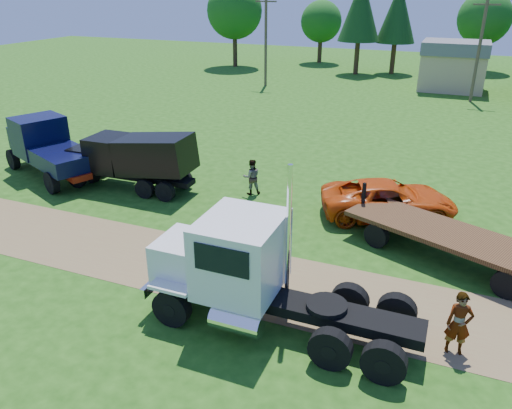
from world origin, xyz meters
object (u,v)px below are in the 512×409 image
at_px(navy_truck, 46,147).
at_px(spectator_a, 459,324).
at_px(white_semi_tractor, 244,270).
at_px(orange_pickup, 389,200).
at_px(flatbed_trailer, 451,239).
at_px(black_dump_truck, 134,158).

relative_size(navy_truck, spectator_a, 3.68).
distance_m(white_semi_tractor, orange_pickup, 10.00).
xyz_separation_m(white_semi_tractor, flatbed_trailer, (5.87, 6.38, -0.87)).
bearing_deg(spectator_a, white_semi_tractor, 177.45).
bearing_deg(orange_pickup, white_semi_tractor, 140.49).
height_order(flatbed_trailer, spectator_a, flatbed_trailer).
distance_m(navy_truck, orange_pickup, 18.51).
distance_m(navy_truck, flatbed_trailer, 21.30).
bearing_deg(navy_truck, flatbed_trailer, 19.12).
relative_size(white_semi_tractor, orange_pickup, 1.41).
bearing_deg(black_dump_truck, navy_truck, 178.70).
relative_size(flatbed_trailer, spectator_a, 4.25).
bearing_deg(orange_pickup, flatbed_trailer, -159.39).
distance_m(white_semi_tractor, navy_truck, 17.30).
distance_m(black_dump_truck, flatbed_trailer, 15.61).
distance_m(black_dump_truck, spectator_a, 17.52).
relative_size(navy_truck, flatbed_trailer, 0.87).
height_order(black_dump_truck, navy_truck, navy_truck).
bearing_deg(flatbed_trailer, black_dump_truck, -163.57).
bearing_deg(spectator_a, flatbed_trailer, 84.92).
height_order(black_dump_truck, spectator_a, black_dump_truck).
xyz_separation_m(white_semi_tractor, black_dump_truck, (-9.63, 8.00, -0.07)).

